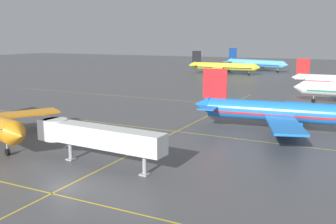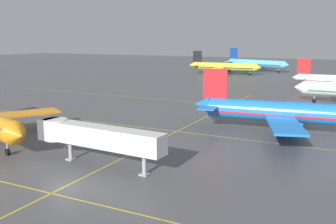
# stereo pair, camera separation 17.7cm
# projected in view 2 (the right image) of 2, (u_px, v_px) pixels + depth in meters

# --- Properties ---
(ground_plane) EXTENTS (600.00, 600.00, 0.00)m
(ground_plane) POSITION_uv_depth(u_px,v_px,m) (64.00, 187.00, 44.15)
(ground_plane) COLOR #4C4C4F
(airliner_second_row) EXTENTS (36.20, 31.02, 11.25)m
(airliner_second_row) POSITION_uv_depth(u_px,v_px,m) (290.00, 112.00, 68.42)
(airliner_second_row) COLOR blue
(airliner_second_row) RESTS_ON ground
(airliner_far_right_stand) EXTENTS (34.77, 30.03, 10.82)m
(airliner_far_right_stand) POSITION_uv_depth(u_px,v_px,m) (224.00, 67.00, 179.96)
(airliner_far_right_stand) COLOR yellow
(airliner_far_right_stand) RESTS_ON ground
(airliner_distant_taxiway) EXTENTS (36.37, 31.14, 11.64)m
(airliner_distant_taxiway) POSITION_uv_depth(u_px,v_px,m) (256.00, 63.00, 198.24)
(airliner_distant_taxiway) COLOR #5BB7E5
(airliner_distant_taxiway) RESTS_ON ground
(taxiway_markings) EXTENTS (150.83, 105.90, 0.01)m
(taxiway_markings) POSITION_uv_depth(u_px,v_px,m) (177.00, 131.00, 70.50)
(taxiway_markings) COLOR yellow
(taxiway_markings) RESTS_ON ground
(jet_bridge) EXTENTS (19.99, 3.98, 5.58)m
(jet_bridge) POSITION_uv_depth(u_px,v_px,m) (90.00, 135.00, 51.57)
(jet_bridge) COLOR silver
(jet_bridge) RESTS_ON ground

